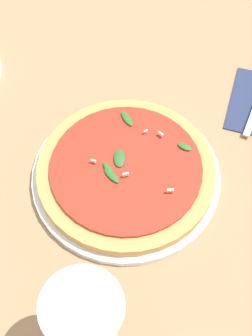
{
  "coord_description": "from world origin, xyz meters",
  "views": [
    {
      "loc": [
        -0.35,
        -0.27,
        0.66
      ],
      "look_at": [
        -0.03,
        -0.03,
        0.03
      ],
      "focal_mm": 50.0,
      "sensor_mm": 36.0,
      "label": 1
    }
  ],
  "objects": [
    {
      "name": "pizza_arugula_main",
      "position": [
        -0.03,
        -0.03,
        0.02
      ],
      "size": [
        0.31,
        0.31,
        0.05
      ],
      "color": "white",
      "rests_on": "ground_plane"
    },
    {
      "name": "wine_glass",
      "position": [
        -0.27,
        -0.15,
        0.12
      ],
      "size": [
        0.1,
        0.1,
        0.16
      ],
      "color": "white",
      "rests_on": "ground_plane"
    },
    {
      "name": "ground_plane",
      "position": [
        0.0,
        0.0,
        0.0
      ],
      "size": [
        6.0,
        6.0,
        0.0
      ],
      "primitive_type": "plane",
      "color": "#9E7A56"
    }
  ]
}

